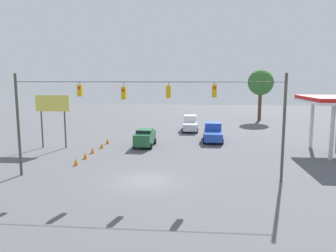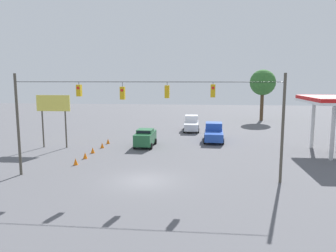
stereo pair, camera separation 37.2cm
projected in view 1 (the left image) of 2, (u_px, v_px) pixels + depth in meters
The scene contains 12 objects.
ground_plane at pixel (146, 181), 23.50m from camera, with size 140.00×140.00×0.00m, color #56565B.
overhead_signal_span at pixel (147, 112), 23.36m from camera, with size 19.47×0.38×7.66m.
pickup_truck_white_oncoming_deep at pixel (190, 124), 46.11m from camera, with size 2.23×5.53×2.12m.
pickup_truck_blue_oncoming_far at pixel (213, 133), 38.50m from camera, with size 2.41×5.55×2.12m.
sedan_green_withflow_mid at pixel (145, 137), 35.29m from camera, with size 2.08×4.19×1.89m.
traffic_cone_nearest at pixel (76, 162), 27.71m from camera, with size 0.39×0.39×0.58m, color orange.
traffic_cone_second at pixel (85, 156), 29.92m from camera, with size 0.39×0.39×0.58m, color orange.
traffic_cone_third at pixel (92, 150), 32.12m from camera, with size 0.39×0.39×0.58m, color orange.
traffic_cone_fourth at pixel (102, 145), 34.51m from camera, with size 0.39×0.39×0.58m, color orange.
traffic_cone_fifth at pixel (107, 141), 36.81m from camera, with size 0.39×0.39×0.58m, color orange.
roadside_billboard at pixel (53, 109), 34.19m from camera, with size 3.62×0.16×5.58m.
tree_horizon_left at pixel (261, 83), 56.62m from camera, with size 4.42×4.42×8.85m.
Camera 1 is at (-3.60, 22.46, 7.27)m, focal length 35.00 mm.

